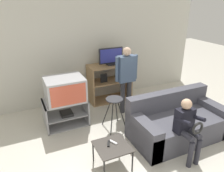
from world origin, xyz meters
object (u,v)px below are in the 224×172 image
object	(u,v)px
couch	(177,123)
person_seated_child	(187,125)
media_shelf	(110,82)
snack_table	(112,148)
tv_stand	(66,112)
television_flat	(111,57)
remote_control_black	(109,144)
folding_stool	(114,105)
television_main	(65,89)
remote_control_white	(113,142)
person_standing_adult	(126,74)

from	to	relation	value
couch	person_seated_child	world-z (taller)	person_seated_child
media_shelf	couch	size ratio (longest dim) A/B	0.59
snack_table	couch	xyz separation A→B (m)	(1.46, 0.23, -0.06)
tv_stand	television_flat	distance (m)	1.73
media_shelf	remote_control_black	bearing A→B (deg)	-114.43
tv_stand	television_flat	world-z (taller)	television_flat
remote_control_black	person_seated_child	bearing A→B (deg)	9.30
folding_stool	snack_table	world-z (taller)	folding_stool
tv_stand	person_seated_child	bearing A→B (deg)	-50.23
media_shelf	snack_table	distance (m)	2.43
couch	television_main	bearing A→B (deg)	143.83
television_flat	remote_control_black	size ratio (longest dim) A/B	4.27
television_main	television_flat	size ratio (longest dim) A/B	1.23
remote_control_black	remote_control_white	world-z (taller)	same
snack_table	person_seated_child	size ratio (longest dim) A/B	0.49
folding_stool	remote_control_white	world-z (taller)	folding_stool
remote_control_white	folding_stool	bearing A→B (deg)	37.52
remote_control_white	couch	size ratio (longest dim) A/B	0.08
snack_table	remote_control_black	distance (m)	0.09
television_flat	person_standing_adult	bearing A→B (deg)	-86.53
media_shelf	television_flat	xyz separation A→B (m)	(0.03, -0.02, 0.66)
snack_table	couch	bearing A→B (deg)	8.91
couch	remote_control_white	bearing A→B (deg)	-173.31
snack_table	remote_control_white	xyz separation A→B (m)	(0.05, 0.06, 0.05)
media_shelf	folding_stool	size ratio (longest dim) A/B	1.60
television_flat	folding_stool	world-z (taller)	television_flat
television_main	folding_stool	size ratio (longest dim) A/B	1.14
media_shelf	television_main	bearing A→B (deg)	-151.65
television_flat	remote_control_white	bearing A→B (deg)	-113.57
remote_control_white	couch	bearing A→B (deg)	-19.63
television_main	person_standing_adult	distance (m)	1.37
folding_stool	snack_table	xyz separation A→B (m)	(-0.50, -0.98, -0.18)
media_shelf	tv_stand	bearing A→B (deg)	-152.33
media_shelf	snack_table	xyz separation A→B (m)	(-0.95, -2.23, -0.13)
television_main	remote_control_white	xyz separation A→B (m)	(0.38, -1.47, -0.39)
tv_stand	remote_control_white	world-z (taller)	tv_stand
remote_control_white	person_seated_child	xyz separation A→B (m)	(1.13, -0.36, 0.22)
television_flat	couch	world-z (taller)	television_flat
media_shelf	snack_table	bearing A→B (deg)	-113.13
remote_control_black	remote_control_white	xyz separation A→B (m)	(0.08, 0.00, 0.00)
television_flat	person_seated_child	bearing A→B (deg)	-85.59
folding_stool	couch	distance (m)	1.24
tv_stand	snack_table	distance (m)	1.59
remote_control_black	couch	world-z (taller)	couch
remote_control_white	person_standing_adult	distance (m)	1.81
television_flat	couch	bearing A→B (deg)	-76.52
snack_table	person_standing_adult	world-z (taller)	person_standing_adult
remote_control_white	remote_control_black	bearing A→B (deg)	153.97
remote_control_white	television_main	bearing A→B (deg)	78.10
television_main	remote_control_white	distance (m)	1.57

